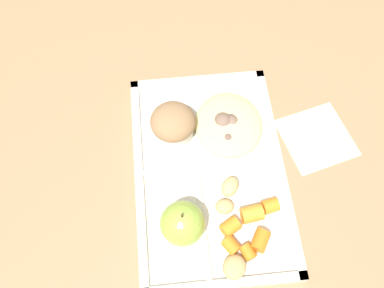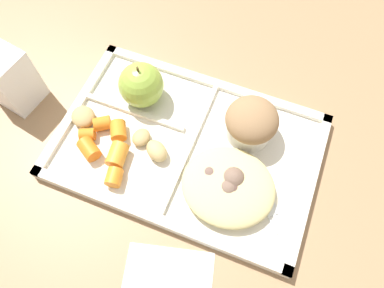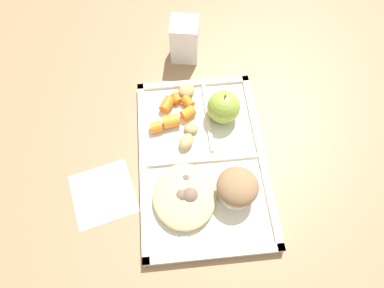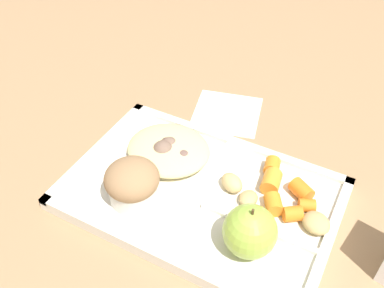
{
  "view_description": "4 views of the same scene",
  "coord_description": "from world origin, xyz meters",
  "px_view_note": "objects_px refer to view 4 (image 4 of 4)",
  "views": [
    {
      "loc": [
        -0.29,
        0.06,
        0.69
      ],
      "look_at": [
        0.03,
        0.03,
        0.07
      ],
      "focal_mm": 39.69,
      "sensor_mm": 36.0,
      "label": 1
    },
    {
      "loc": [
        0.09,
        -0.22,
        0.51
      ],
      "look_at": [
        0.02,
        -0.02,
        0.06
      ],
      "focal_mm": 33.4,
      "sensor_mm": 36.0,
      "label": 2
    },
    {
      "loc": [
        0.27,
        -0.05,
        0.63
      ],
      "look_at": [
        -0.02,
        -0.02,
        0.05
      ],
      "focal_mm": 30.28,
      "sensor_mm": 36.0,
      "label": 3
    },
    {
      "loc": [
        -0.19,
        0.38,
        0.5
      ],
      "look_at": [
        0.03,
        -0.03,
        0.07
      ],
      "focal_mm": 40.55,
      "sensor_mm": 36.0,
      "label": 4
    }
  ],
  "objects_px": {
    "bran_muffin": "(132,183)",
    "plastic_fork": "(138,152)",
    "lunch_tray": "(201,195)",
    "green_apple": "(250,231)"
  },
  "relations": [
    {
      "from": "plastic_fork",
      "to": "lunch_tray",
      "type": "bearing_deg",
      "value": 167.46
    },
    {
      "from": "bran_muffin",
      "to": "plastic_fork",
      "type": "relative_size",
      "value": 0.66
    },
    {
      "from": "lunch_tray",
      "to": "plastic_fork",
      "type": "bearing_deg",
      "value": -12.54
    },
    {
      "from": "bran_muffin",
      "to": "green_apple",
      "type": "bearing_deg",
      "value": 180.0
    },
    {
      "from": "bran_muffin",
      "to": "plastic_fork",
      "type": "distance_m",
      "value": 0.1
    },
    {
      "from": "green_apple",
      "to": "bran_muffin",
      "type": "xyz_separation_m",
      "value": [
        0.18,
        -0.0,
        -0.0
      ]
    },
    {
      "from": "bran_muffin",
      "to": "lunch_tray",
      "type": "bearing_deg",
      "value": -145.82
    },
    {
      "from": "green_apple",
      "to": "lunch_tray",
      "type": "bearing_deg",
      "value": -29.39
    },
    {
      "from": "lunch_tray",
      "to": "green_apple",
      "type": "xyz_separation_m",
      "value": [
        -0.1,
        0.06,
        0.04
      ]
    },
    {
      "from": "lunch_tray",
      "to": "plastic_fork",
      "type": "xyz_separation_m",
      "value": [
        0.13,
        -0.03,
        0.01
      ]
    }
  ]
}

